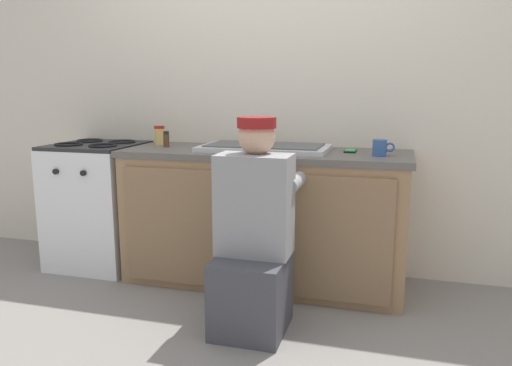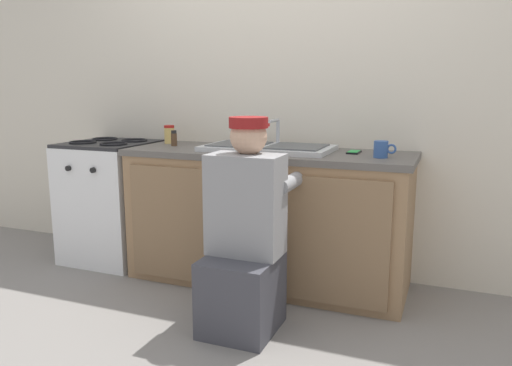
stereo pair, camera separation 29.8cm
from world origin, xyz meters
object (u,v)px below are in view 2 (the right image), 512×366
at_px(spice_bottle_pepper, 174,138).
at_px(cell_phone, 354,152).
at_px(plumber_person, 244,243).
at_px(condiment_jar, 169,134).
at_px(coffee_mug, 381,149).
at_px(stove_range, 112,200).
at_px(sink_double_basin, 268,147).

bearing_deg(spice_bottle_pepper, cell_phone, 3.75).
relative_size(plumber_person, condiment_jar, 8.63).
distance_m(cell_phone, coffee_mug, 0.24).
bearing_deg(coffee_mug, stove_range, 178.01).
xyz_separation_m(sink_double_basin, cell_phone, (0.53, 0.08, -0.01)).
bearing_deg(coffee_mug, condiment_jar, 172.78).
relative_size(stove_range, cell_phone, 6.28).
bearing_deg(cell_phone, coffee_mug, -38.87).
bearing_deg(sink_double_basin, coffee_mug, -5.57).
relative_size(sink_double_basin, coffee_mug, 6.35).
bearing_deg(stove_range, spice_bottle_pepper, 0.05).
xyz_separation_m(spice_bottle_pepper, coffee_mug, (1.38, -0.07, -0.00)).
relative_size(stove_range, spice_bottle_pepper, 8.37).
xyz_separation_m(stove_range, plumber_person, (1.33, -0.65, 0.03)).
bearing_deg(condiment_jar, sink_double_basin, -8.70).
xyz_separation_m(sink_double_basin, plumber_person, (0.11, -0.65, -0.42)).
height_order(condiment_jar, coffee_mug, condiment_jar).
bearing_deg(plumber_person, condiment_jar, 139.47).
bearing_deg(condiment_jar, cell_phone, -1.89).
bearing_deg(plumber_person, coffee_mug, 44.46).
bearing_deg(spice_bottle_pepper, stove_range, -179.95).
height_order(sink_double_basin, spice_bottle_pepper, sink_double_basin).
bearing_deg(spice_bottle_pepper, sink_double_basin, 0.15).
xyz_separation_m(plumber_person, spice_bottle_pepper, (-0.79, 0.65, 0.45)).
bearing_deg(coffee_mug, plumber_person, -135.54).
height_order(stove_range, coffee_mug, coffee_mug).
height_order(plumber_person, cell_phone, plumber_person).
height_order(stove_range, cell_phone, stove_range).
relative_size(cell_phone, condiment_jar, 1.09).
bearing_deg(stove_range, condiment_jar, 16.03).
height_order(sink_double_basin, stove_range, sink_double_basin).
distance_m(spice_bottle_pepper, condiment_jar, 0.17).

